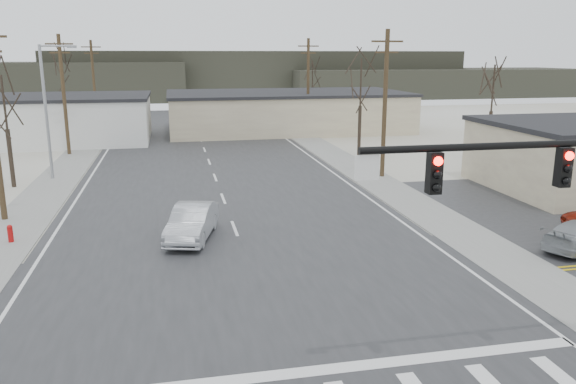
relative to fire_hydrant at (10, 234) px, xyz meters
name	(u,v)px	position (x,y,z in m)	size (l,w,h in m)	color
ground	(260,296)	(10.20, -8.00, -0.45)	(140.00, 140.00, 0.00)	silver
main_road	(222,195)	(10.20, 7.00, -0.43)	(18.00, 110.00, 0.05)	#29292B
cross_road	(260,295)	(10.20, -8.00, -0.43)	(90.00, 10.00, 0.04)	#29292B
sidewalk_left	(53,185)	(-0.40, 12.00, -0.42)	(3.00, 90.00, 0.06)	gray
sidewalk_right	(360,171)	(20.80, 12.00, -0.42)	(3.00, 90.00, 0.06)	gray
fire_hydrant	(10,234)	(0.00, 0.00, 0.00)	(0.24, 0.24, 0.87)	#A50C0C
building_left_far	(32,119)	(-5.80, 32.00, 1.80)	(22.30, 12.30, 4.50)	silver
building_right_far	(287,111)	(20.20, 36.00, 1.70)	(26.30, 14.30, 4.30)	beige
upole_left_c	(64,93)	(-1.30, 24.00, 4.77)	(2.20, 0.30, 10.00)	#40301D
upole_left_d	(94,82)	(-1.30, 44.00, 4.77)	(2.20, 0.30, 10.00)	#40301D
upole_right_a	(385,102)	(21.70, 10.00, 4.77)	(2.20, 0.30, 10.00)	#40301D
upole_right_b	(308,85)	(21.70, 32.00, 4.77)	(2.20, 0.30, 10.00)	#40301D
streetlight_main	(48,105)	(-0.60, 14.00, 4.64)	(2.40, 0.25, 9.00)	gray
tree_left_near	(4,106)	(-2.80, 12.00, 4.78)	(3.30, 3.30, 7.35)	#33271F
tree_right_mid	(361,85)	(22.70, 18.00, 5.48)	(3.74, 3.74, 8.33)	#33271F
tree_left_far	(61,75)	(-3.80, 38.00, 5.83)	(3.96, 3.96, 8.82)	#33271F
tree_right_far	(312,77)	(25.20, 44.00, 5.13)	(3.52, 3.52, 7.84)	#33271F
tree_lot	(493,91)	(32.20, 14.00, 5.13)	(3.52, 3.52, 7.84)	#33271F
hill_center	(259,74)	(25.20, 88.00, 4.05)	(80.00, 18.00, 9.00)	#333026
hill_right	(433,83)	(60.20, 82.00, 2.30)	(60.00, 18.00, 5.50)	#333026
sedan_crossing	(192,222)	(8.12, -1.12, 0.37)	(1.65, 4.74, 1.56)	#979AA1
car_far_a	(215,125)	(12.11, 35.35, 0.35)	(2.13, 5.23, 1.52)	black
car_far_b	(190,121)	(9.62, 40.95, 0.22)	(1.48, 3.67, 1.25)	black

